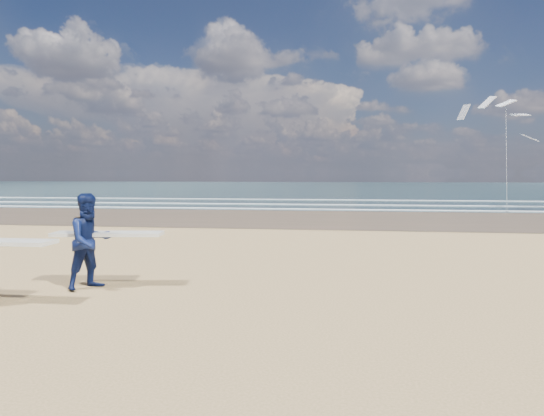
# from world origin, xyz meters

# --- Properties ---
(ocean) EXTENTS (220.00, 100.00, 0.02)m
(ocean) POSITION_xyz_m (20.00, 72.00, 0.01)
(ocean) COLOR #173034
(ocean) RESTS_ON ground
(surfer_far) EXTENTS (2.25, 1.33, 1.89)m
(surfer_far) POSITION_xyz_m (1.08, 1.49, 0.95)
(surfer_far) COLOR #0B1642
(surfer_far) RESTS_ON ground
(kite_1) EXTENTS (5.28, 4.68, 7.87)m
(kite_1) POSITION_xyz_m (16.19, 24.60, 4.26)
(kite_1) COLOR slate
(kite_1) RESTS_ON ground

